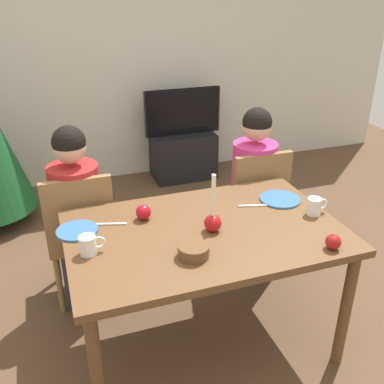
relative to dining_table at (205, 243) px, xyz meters
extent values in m
plane|color=brown|center=(0.00, 0.00, -0.67)|extent=(7.68, 7.68, 0.00)
cube|color=beige|center=(0.00, 2.60, 0.63)|extent=(6.40, 0.10, 2.60)
cube|color=brown|center=(0.00, 0.00, 0.06)|extent=(1.40, 0.90, 0.04)
cylinder|color=brown|center=(-0.64, -0.39, -0.31)|extent=(0.06, 0.06, 0.71)
cylinder|color=brown|center=(0.64, -0.39, -0.31)|extent=(0.06, 0.06, 0.71)
cylinder|color=brown|center=(-0.64, 0.39, -0.31)|extent=(0.06, 0.06, 0.71)
cylinder|color=brown|center=(0.64, 0.39, -0.31)|extent=(0.06, 0.06, 0.71)
cube|color=olive|center=(-0.59, 0.69, -0.24)|extent=(0.40, 0.40, 0.04)
cube|color=olive|center=(-0.59, 0.51, 0.01)|extent=(0.40, 0.04, 0.45)
cylinder|color=olive|center=(-0.42, 0.86, -0.46)|extent=(0.04, 0.04, 0.41)
cylinder|color=olive|center=(-0.76, 0.86, -0.46)|extent=(0.04, 0.04, 0.41)
cylinder|color=olive|center=(-0.42, 0.52, -0.46)|extent=(0.04, 0.04, 0.41)
cylinder|color=olive|center=(-0.76, 0.52, -0.46)|extent=(0.04, 0.04, 0.41)
cube|color=olive|center=(0.60, 0.69, -0.24)|extent=(0.40, 0.40, 0.04)
cube|color=olive|center=(0.60, 0.51, 0.01)|extent=(0.40, 0.04, 0.45)
cylinder|color=olive|center=(0.77, 0.86, -0.46)|extent=(0.04, 0.04, 0.41)
cylinder|color=olive|center=(0.43, 0.86, -0.46)|extent=(0.04, 0.04, 0.41)
cylinder|color=olive|center=(0.77, 0.52, -0.46)|extent=(0.04, 0.04, 0.41)
cylinder|color=olive|center=(0.43, 0.52, -0.46)|extent=(0.04, 0.04, 0.41)
cube|color=#33384C|center=(-0.59, 0.64, -0.44)|extent=(0.28, 0.28, 0.45)
cylinder|color=#AD2323|center=(-0.59, 0.64, 0.02)|extent=(0.30, 0.30, 0.48)
sphere|color=tan|center=(-0.59, 0.64, 0.38)|extent=(0.19, 0.19, 0.19)
sphere|color=black|center=(-0.59, 0.64, 0.41)|extent=(0.19, 0.19, 0.19)
cube|color=#33384C|center=(0.60, 0.64, -0.44)|extent=(0.28, 0.28, 0.45)
cylinder|color=#D1337A|center=(0.60, 0.64, 0.02)|extent=(0.30, 0.30, 0.48)
sphere|color=tan|center=(0.60, 0.64, 0.38)|extent=(0.19, 0.19, 0.19)
sphere|color=black|center=(0.60, 0.64, 0.41)|extent=(0.19, 0.19, 0.19)
cube|color=black|center=(0.63, 2.30, -0.43)|extent=(0.64, 0.40, 0.48)
cube|color=black|center=(0.63, 2.30, 0.04)|extent=(0.79, 0.04, 0.46)
cube|color=black|center=(0.63, 2.30, 0.04)|extent=(0.76, 0.05, 0.46)
sphere|color=red|center=(0.03, -0.03, 0.13)|extent=(0.09, 0.09, 0.09)
cylinder|color=#EFE5C6|center=(0.03, -0.03, 0.28)|extent=(0.02, 0.02, 0.22)
cylinder|color=teal|center=(-0.62, 0.19, 0.09)|extent=(0.21, 0.21, 0.01)
cylinder|color=teal|center=(0.53, 0.16, 0.09)|extent=(0.23, 0.23, 0.01)
cylinder|color=white|center=(-0.59, -0.03, 0.13)|extent=(0.08, 0.08, 0.09)
torus|color=white|center=(-0.54, -0.03, 0.13)|extent=(0.06, 0.01, 0.06)
cylinder|color=white|center=(0.62, -0.04, 0.13)|extent=(0.08, 0.08, 0.09)
torus|color=white|center=(0.67, -0.04, 0.14)|extent=(0.06, 0.01, 0.06)
cube|color=silver|center=(-0.45, 0.20, 0.09)|extent=(0.18, 0.06, 0.01)
cube|color=silver|center=(0.35, 0.14, 0.09)|extent=(0.18, 0.06, 0.01)
cylinder|color=brown|center=(-0.14, -0.21, 0.11)|extent=(0.15, 0.15, 0.06)
sphere|color=#AA1615|center=(0.51, -0.37, 0.12)|extent=(0.08, 0.08, 0.08)
sphere|color=#B5111C|center=(-0.27, 0.20, 0.12)|extent=(0.08, 0.08, 0.08)
camera|label=1|loc=(-0.69, -1.80, 1.23)|focal=40.76mm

